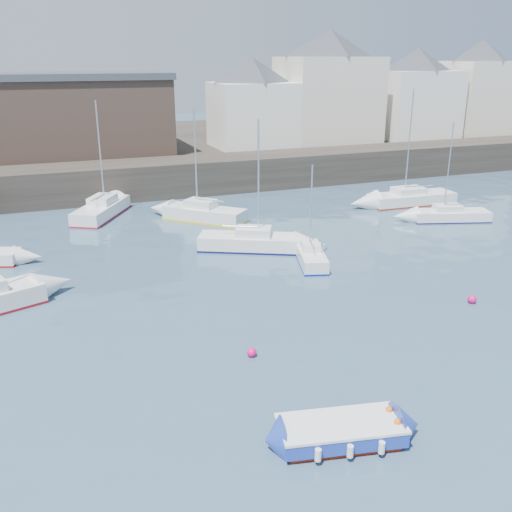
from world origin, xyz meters
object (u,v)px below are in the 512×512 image
object	(u,v)px
sailboat_f	(204,213)
sailboat_g	(411,198)
buoy_near	(252,356)
buoy_mid	(472,303)
buoy_far	(263,244)
sailboat_h	(102,209)
blue_dinghy	(341,431)
sailboat_b	(249,242)
sailboat_d	(450,215)
sailboat_c	(311,256)

from	to	relation	value
sailboat_f	sailboat_g	xyz separation A→B (m)	(17.71, -1.35, -0.05)
buoy_near	buoy_mid	distance (m)	12.35
buoy_near	buoy_far	world-z (taller)	buoy_near
buoy_mid	buoy_far	bearing A→B (deg)	116.41
buoy_near	buoy_far	xyz separation A→B (m)	(6.00, 13.78, 0.00)
sailboat_g	sailboat_h	distance (m)	25.39
sailboat_h	buoy_mid	xyz separation A→B (m)	(15.41, -23.69, -0.57)
blue_dinghy	buoy_near	size ratio (longest dim) A/B	10.54
sailboat_f	buoy_mid	distance (m)	21.35
sailboat_f	sailboat_g	distance (m)	17.76
sailboat_b	sailboat_g	bearing A→B (deg)	20.38
sailboat_d	sailboat_b	bearing A→B (deg)	-176.79
sailboat_b	buoy_mid	bearing A→B (deg)	-57.93
blue_dinghy	sailboat_d	size ratio (longest dim) A/B	0.58
sailboat_c	buoy_near	distance (m)	11.92
sailboat_f	sailboat_h	size ratio (longest dim) A/B	0.94
sailboat_f	buoy_far	bearing A→B (deg)	-73.90
buoy_near	sailboat_f	bearing A→B (deg)	79.11
sailboat_b	sailboat_d	distance (m)	16.65
sailboat_c	buoy_mid	distance (m)	9.69
blue_dinghy	buoy_mid	xyz separation A→B (m)	(11.62, 7.35, -0.43)
blue_dinghy	sailboat_h	distance (m)	31.27
sailboat_d	buoy_near	xyz separation A→B (m)	(-21.40, -14.03, -0.44)
sailboat_f	buoy_near	distance (m)	21.12
sailboat_c	sailboat_f	xyz separation A→B (m)	(-3.35, 11.35, 0.13)
blue_dinghy	sailboat_f	bearing A→B (deg)	83.01
sailboat_b	sailboat_c	xyz separation A→B (m)	(2.57, -3.71, -0.09)
sailboat_d	buoy_mid	world-z (taller)	sailboat_d
sailboat_b	buoy_near	distance (m)	13.95
blue_dinghy	sailboat_h	bearing A→B (deg)	96.96
sailboat_f	sailboat_d	bearing A→B (deg)	-21.07
blue_dinghy	sailboat_g	size ratio (longest dim) A/B	0.46
sailboat_g	buoy_mid	distance (m)	20.59
sailboat_c	buoy_far	bearing A→B (deg)	107.02
sailboat_g	buoy_mid	bearing A→B (deg)	-117.18
sailboat_b	sailboat_d	bearing A→B (deg)	3.21
sailboat_f	blue_dinghy	bearing A→B (deg)	-96.99
blue_dinghy	sailboat_f	distance (m)	27.20
blue_dinghy	sailboat_g	bearing A→B (deg)	50.67
sailboat_d	sailboat_h	bearing A→B (deg)	156.34
sailboat_g	buoy_near	world-z (taller)	sailboat_g
sailboat_c	sailboat_f	world-z (taller)	sailboat_f
sailboat_b	sailboat_f	xyz separation A→B (m)	(-0.78, 7.64, 0.04)
buoy_mid	sailboat_h	bearing A→B (deg)	123.05
buoy_mid	buoy_far	distance (m)	14.18
buoy_far	sailboat_d	bearing A→B (deg)	0.93
sailboat_b	sailboat_c	size ratio (longest dim) A/B	1.40
sailboat_b	sailboat_h	bearing A→B (deg)	124.04
sailboat_f	sailboat_g	bearing A→B (deg)	-4.35
sailboat_f	sailboat_h	bearing A→B (deg)	150.41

